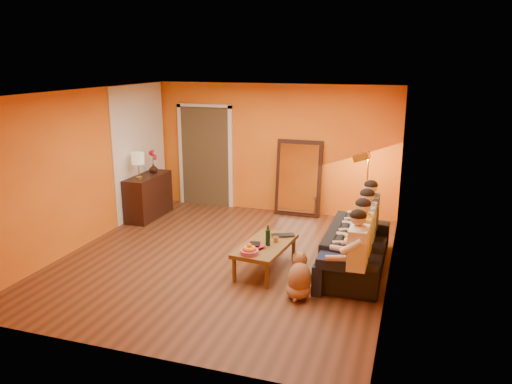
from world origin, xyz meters
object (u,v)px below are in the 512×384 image
(table_lamp, at_px, (138,166))
(person_far_right, at_px, (370,218))
(person_far_left, at_px, (358,255))
(sofa, at_px, (356,248))
(mirror_frame, at_px, (299,178))
(person_mid_left, at_px, (362,241))
(person_mid_right, at_px, (367,228))
(laptop, at_px, (283,236))
(tumbler, at_px, (276,239))
(coffee_table, at_px, (265,257))
(dog, at_px, (300,275))
(vase, at_px, (153,168))
(sideboard, at_px, (148,196))
(wine_bottle, at_px, (268,235))
(floor_lamp, at_px, (366,193))

(table_lamp, distance_m, person_far_right, 4.41)
(person_far_left, bearing_deg, sofa, 97.41)
(mirror_frame, bearing_deg, person_mid_left, -60.39)
(table_lamp, xyz_separation_m, person_mid_right, (4.37, -0.85, -0.49))
(table_lamp, relative_size, sofa, 0.24)
(sofa, bearing_deg, laptop, 98.62)
(mirror_frame, xyz_separation_m, person_mid_left, (1.58, -2.78, -0.15))
(tumbler, bearing_deg, coffee_table, -135.00)
(person_far_left, bearing_deg, dog, -165.97)
(dog, bearing_deg, vase, 167.10)
(person_far_right, bearing_deg, laptop, -146.21)
(sideboard, distance_m, wine_bottle, 3.53)
(person_mid_left, bearing_deg, person_far_left, -90.00)
(floor_lamp, xyz_separation_m, dog, (-0.54, -2.90, -0.42))
(sideboard, relative_size, sofa, 0.55)
(person_mid_right, bearing_deg, table_lamp, 168.99)
(person_mid_right, xyz_separation_m, tumbler, (-1.28, -0.49, -0.15))
(coffee_table, distance_m, floor_lamp, 2.60)
(coffee_table, relative_size, dog, 2.02)
(sofa, bearing_deg, sideboard, 73.57)
(tumbler, bearing_deg, vase, 148.50)
(sideboard, height_order, person_far_right, person_far_right)
(sideboard, xyz_separation_m, dog, (3.65, -2.43, -0.12))
(table_lamp, relative_size, person_mid_left, 0.42)
(sofa, xyz_separation_m, dog, (-0.59, -1.18, -0.01))
(mirror_frame, bearing_deg, dog, -76.24)
(sofa, bearing_deg, dog, 153.43)
(coffee_table, relative_size, laptop, 3.35)
(sideboard, bearing_deg, tumbler, -28.01)
(person_far_right, bearing_deg, wine_bottle, -137.97)
(sofa, distance_m, vase, 4.54)
(person_far_left, relative_size, person_mid_right, 1.00)
(mirror_frame, distance_m, floor_lamp, 1.53)
(sideboard, xyz_separation_m, table_lamp, (0.00, -0.30, 0.68))
(table_lamp, height_order, laptop, table_lamp)
(sideboard, xyz_separation_m, sofa, (4.24, -1.25, -0.11))
(tumbler, xyz_separation_m, laptop, (0.06, 0.23, -0.03))
(dog, bearing_deg, person_mid_left, 68.78)
(table_lamp, distance_m, dog, 4.30)
(person_mid_left, bearing_deg, mirror_frame, 119.61)
(person_mid_left, distance_m, wine_bottle, 1.35)
(floor_lamp, distance_m, wine_bottle, 2.57)
(person_far_left, height_order, wine_bottle, person_far_left)
(person_far_right, xyz_separation_m, laptop, (-1.22, -0.81, -0.18))
(dog, bearing_deg, floor_lamp, 102.81)
(person_far_right, bearing_deg, coffee_table, -140.19)
(table_lamp, xyz_separation_m, laptop, (3.15, -1.12, -0.67))
(sofa, bearing_deg, wine_bottle, 114.89)
(sideboard, bearing_deg, person_mid_right, -14.75)
(person_mid_left, bearing_deg, wine_bottle, -175.13)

